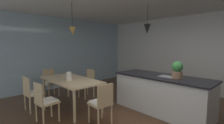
# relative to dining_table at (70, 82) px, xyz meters

# --- Properties ---
(wall_back_kitchen) EXTENTS (10.00, 0.12, 2.70)m
(wall_back_kitchen) POSITION_rel_dining_table_xyz_m (1.93, 3.93, 0.66)
(wall_back_kitchen) COLOR silver
(wall_back_kitchen) RESTS_ON ground_plane
(window_wall_left_glazing) EXTENTS (0.06, 8.40, 2.70)m
(window_wall_left_glazing) POSITION_rel_dining_table_xyz_m (-2.13, 0.67, 0.66)
(window_wall_left_glazing) COLOR #9EB7C6
(window_wall_left_glazing) RESTS_ON ground_plane
(dining_table) EXTENTS (1.87, 0.91, 0.76)m
(dining_table) POSITION_rel_dining_table_xyz_m (0.00, 0.00, 0.00)
(dining_table) COLOR #D1B284
(dining_table) RESTS_ON ground_plane
(chair_near_left) EXTENTS (0.42, 0.42, 0.87)m
(chair_near_left) POSITION_rel_dining_table_xyz_m (-0.42, -0.83, -0.21)
(chair_near_left) COLOR tan
(chair_near_left) RESTS_ON ground_plane
(chair_far_left) EXTENTS (0.41, 0.41, 0.87)m
(chair_far_left) POSITION_rel_dining_table_xyz_m (-0.42, 0.83, -0.21)
(chair_far_left) COLOR tan
(chair_far_left) RESTS_ON ground_plane
(chair_near_right) EXTENTS (0.43, 0.43, 0.87)m
(chair_near_right) POSITION_rel_dining_table_xyz_m (0.42, -0.83, -0.21)
(chair_near_right) COLOR tan
(chair_near_right) RESTS_ON ground_plane
(chair_kitchen_end) EXTENTS (0.42, 0.42, 0.87)m
(chair_kitchen_end) POSITION_rel_dining_table_xyz_m (1.30, -0.00, -0.21)
(chair_kitchen_end) COLOR tan
(chair_kitchen_end) RESTS_ON ground_plane
(chair_window_end) EXTENTS (0.42, 0.42, 0.87)m
(chair_window_end) POSITION_rel_dining_table_xyz_m (-1.30, -0.00, -0.21)
(chair_window_end) COLOR tan
(chair_window_end) RESTS_ON ground_plane
(kitchen_island) EXTENTS (2.33, 0.89, 0.91)m
(kitchen_island) POSITION_rel_dining_table_xyz_m (1.81, 1.48, -0.23)
(kitchen_island) COLOR silver
(kitchen_island) RESTS_ON ground_plane
(pendant_over_table) EXTENTS (0.17, 0.17, 0.81)m
(pendant_over_table) POSITION_rel_dining_table_xyz_m (0.19, -0.01, 1.31)
(pendant_over_table) COLOR black
(pendant_over_island_main) EXTENTS (0.17, 0.17, 0.77)m
(pendant_over_island_main) POSITION_rel_dining_table_xyz_m (1.35, 1.48, 1.37)
(pendant_over_island_main) COLOR black
(potted_plant_on_island) EXTENTS (0.24, 0.24, 0.38)m
(potted_plant_on_island) POSITION_rel_dining_table_xyz_m (2.18, 1.48, 0.41)
(potted_plant_on_island) COLOR #8C664C
(potted_plant_on_island) RESTS_ON kitchen_island
(vase_on_dining_table) EXTENTS (0.13, 0.13, 0.22)m
(vase_on_dining_table) POSITION_rel_dining_table_xyz_m (0.14, -0.11, 0.18)
(vase_on_dining_table) COLOR silver
(vase_on_dining_table) RESTS_ON dining_table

